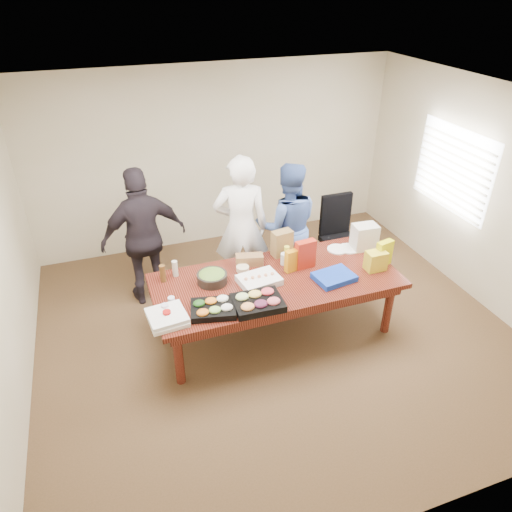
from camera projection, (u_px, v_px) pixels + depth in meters
name	position (u px, v px, depth m)	size (l,w,h in m)	color
floor	(275.00, 330.00, 5.74)	(5.50, 5.00, 0.02)	#47301E
ceiling	(281.00, 102.00, 4.33)	(5.50, 5.00, 0.02)	white
wall_back	(216.00, 157.00, 7.05)	(5.50, 0.04, 2.70)	beige
wall_front	(422.00, 407.00, 3.02)	(5.50, 0.04, 2.70)	beige
wall_right	(484.00, 197.00, 5.82)	(0.04, 5.00, 2.70)	beige
window_panel	(453.00, 169.00, 6.22)	(0.03, 1.40, 1.10)	white
window_blinds	(450.00, 170.00, 6.21)	(0.04, 1.36, 1.00)	beige
conference_table	(276.00, 305.00, 5.54)	(2.80, 1.20, 0.75)	#4C1C0F
office_chair	(341.00, 239.00, 6.56)	(0.55, 0.55, 1.08)	black
person_center	(241.00, 228.00, 5.97)	(0.70, 0.46, 1.92)	white
person_right	(287.00, 226.00, 6.19)	(0.85, 0.66, 1.74)	#405DA4
person_left	(144.00, 237.00, 5.85)	(1.07, 0.44, 1.82)	black
veggie_tray	(213.00, 309.00, 4.82)	(0.45, 0.35, 0.07)	black
fruit_tray	(258.00, 303.00, 4.90)	(0.51, 0.40, 0.08)	black
sheet_cake	(259.00, 280.00, 5.26)	(0.45, 0.33, 0.08)	white
salad_bowl	(212.00, 278.00, 5.27)	(0.34, 0.34, 0.11)	black
chip_bag_blue	(334.00, 277.00, 5.32)	(0.44, 0.33, 0.07)	#1137B5
chip_bag_red	(305.00, 254.00, 5.47)	(0.24, 0.10, 0.35)	#B62713
chip_bag_yellow	(384.00, 253.00, 5.53)	(0.21, 0.08, 0.31)	yellow
chip_bag_orange	(292.00, 261.00, 5.43)	(0.17, 0.08, 0.27)	orange
mayo_jar	(284.00, 259.00, 5.58)	(0.09, 0.09, 0.14)	silver
mustard_bottle	(287.00, 253.00, 5.66)	(0.06, 0.06, 0.18)	yellow
dressing_bottle	(163.00, 273.00, 5.26)	(0.07, 0.07, 0.21)	brown
ranch_bottle	(175.00, 268.00, 5.36)	(0.06, 0.06, 0.19)	beige
banana_bunch	(304.00, 254.00, 5.74)	(0.25, 0.14, 0.08)	#FCAD1D
bread_loaf	(249.00, 260.00, 5.58)	(0.32, 0.14, 0.13)	brown
kraft_bag	(282.00, 243.00, 5.73)	(0.25, 0.14, 0.32)	olive
red_cup	(167.00, 316.00, 4.69)	(0.08, 0.08, 0.11)	#AA0F0D
clear_cup_a	(165.00, 309.00, 4.79)	(0.08, 0.08, 0.10)	silver
clear_cup_b	(172.00, 301.00, 4.90)	(0.07, 0.07, 0.10)	silver
pizza_box_lower	(168.00, 319.00, 4.70)	(0.37, 0.37, 0.04)	white
pizza_box_upper	(167.00, 315.00, 4.68)	(0.37, 0.37, 0.04)	white
plate_a	(348.00, 249.00, 5.91)	(0.26, 0.26, 0.02)	white
plate_b	(337.00, 249.00, 5.90)	(0.26, 0.26, 0.02)	white
dip_bowl_a	(290.00, 260.00, 5.64)	(0.16, 0.16, 0.07)	#F2E8BC
dip_bowl_b	(243.00, 269.00, 5.48)	(0.15, 0.15, 0.06)	beige
grocery_bag_white	(365.00, 237.00, 5.86)	(0.30, 0.21, 0.32)	silver
grocery_bag_yellow	(376.00, 261.00, 5.46)	(0.23, 0.16, 0.23)	yellow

